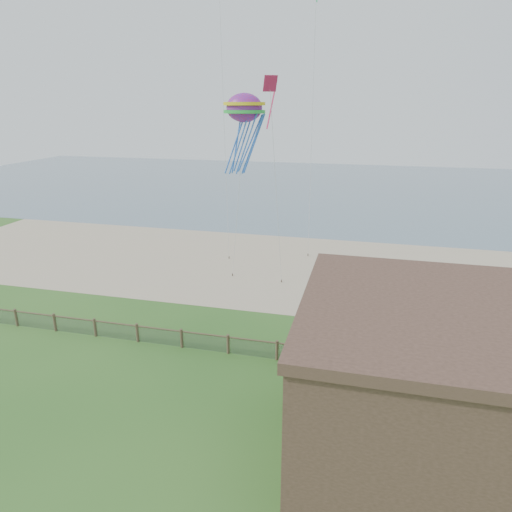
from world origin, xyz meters
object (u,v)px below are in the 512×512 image
(chainlink_fence, at_px, (228,345))
(picnic_table, at_px, (374,377))
(motel, at_px, (502,408))
(octopus_kite, at_px, (244,131))

(chainlink_fence, bearing_deg, picnic_table, -7.92)
(chainlink_fence, height_order, motel, motel)
(chainlink_fence, xyz_separation_m, motel, (13.00, -7.00, 2.95))
(picnic_table, relative_size, octopus_kite, 0.32)
(motel, distance_m, octopus_kite, 23.77)
(picnic_table, bearing_deg, octopus_kite, 153.28)
(chainlink_fence, xyz_separation_m, picnic_table, (8.56, -1.19, -0.13))
(chainlink_fence, relative_size, octopus_kite, 5.77)
(chainlink_fence, bearing_deg, octopus_kite, 98.83)
(motel, relative_size, picnic_table, 7.47)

